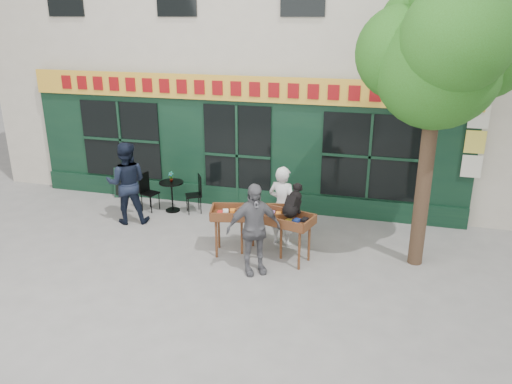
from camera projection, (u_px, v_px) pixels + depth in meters
The scene contains 14 objects.
ground at pixel (206, 244), 10.71m from camera, with size 80.00×80.00×0.00m, color slate.
building at pixel (273, 3), 14.47m from camera, with size 14.00×7.26×10.00m.
street_tree at pixel (442, 48), 8.58m from camera, with size 3.05×2.90×5.60m.
book_cart_center at pixel (275, 220), 9.86m from camera, with size 1.61×1.00×0.99m.
dog at pixel (293, 200), 9.57m from camera, with size 0.34×0.60×0.60m, color black, non-canonical shape.
woman at pixel (282, 206), 10.43m from camera, with size 0.63×0.41×1.73m, color silver.
book_cart_right at pixel (249, 216), 10.03m from camera, with size 1.60×0.94×0.99m.
man_right at pixel (253, 229), 9.26m from camera, with size 1.04×0.43×1.78m, color #57565B.
bistro_table at pixel (172, 190), 12.33m from camera, with size 0.60×0.60×0.76m.
bistro_chair_left at pixel (147, 189), 12.41m from camera, with size 0.44×0.44×0.95m.
bistro_chair_right at pixel (197, 191), 12.26m from camera, with size 0.50×0.50×0.95m.
potted_plant at pixel (171, 177), 12.21m from camera, with size 0.14×0.09×0.26m, color gray.
man_left at pixel (127, 183), 11.55m from camera, with size 0.94×0.73×1.94m, color black.
chalkboard at pixel (124, 183), 13.35m from camera, with size 0.59×0.31×0.79m.
Camera 1 is at (3.60, -9.09, 4.65)m, focal length 35.00 mm.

